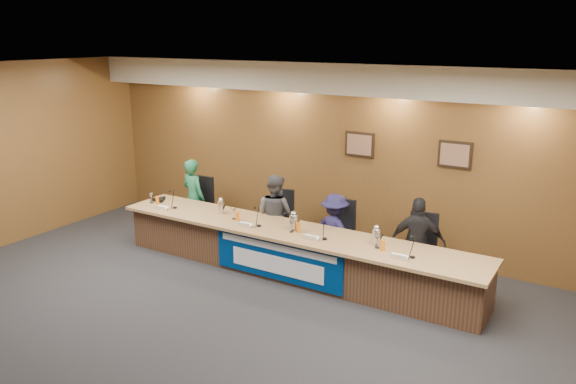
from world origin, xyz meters
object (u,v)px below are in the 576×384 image
carafe_mid (294,223)px  office_chair_a (198,209)px  panelist_c (335,231)px  carafe_right (376,237)px  panelist_a (194,198)px  carafe_left (221,207)px  office_chair_d (419,254)px  speakerphone (159,199)px  panelist_d (418,243)px  office_chair_b (278,226)px  banner (277,260)px  office_chair_c (337,238)px  dais_body (291,253)px  panelist_b (275,215)px

carafe_mid → office_chair_a: bearing=164.3°
panelist_c → carafe_right: bearing=161.6°
panelist_a → carafe_left: 1.19m
office_chair_d → carafe_right: (-0.43, -0.64, 0.39)m
panelist_a → speakerphone: 0.63m
office_chair_d → carafe_mid: (-1.76, -0.70, 0.39)m
panelist_d → office_chair_d: (-0.00, 0.10, -0.21)m
panelist_d → office_chair_b: 2.49m
panelist_d → office_chair_a: panelist_d is taller
panelist_d → carafe_left: 3.26m
office_chair_d → carafe_mid: 1.93m
banner → office_chair_c: bearing=66.8°
dais_body → carafe_mid: (0.06, -0.03, 0.52)m
panelist_c → carafe_mid: (-0.40, -0.60, 0.25)m
panelist_a → carafe_left: bearing=164.3°
office_chair_c → carafe_right: 1.19m
panelist_c → carafe_right: (0.93, -0.54, 0.25)m
office_chair_d → carafe_right: 0.87m
carafe_left → speakerphone: size_ratio=0.69×
banner → carafe_left: size_ratio=9.99×
banner → carafe_mid: 0.62m
panelist_a → panelist_b: panelist_a is taller
panelist_d → panelist_c: bearing=-16.7°
banner → office_chair_b: size_ratio=4.58×
dais_body → banner: 0.42m
office_chair_b → panelist_a: bearing=170.8°
office_chair_d → carafe_left: bearing=-173.8°
office_chair_d → dais_body: bearing=-164.9°
carafe_right → banner: bearing=-162.5°
banner → office_chair_c: banner is taller
banner → office_chair_a: (-2.44, 1.08, 0.10)m
office_chair_c → carafe_left: size_ratio=2.18×
carafe_left → office_chair_d: bearing=11.2°
carafe_mid → panelist_b: bearing=140.3°
banner → panelist_d: 2.09m
panelist_a → panelist_b: size_ratio=1.04×
panelist_a → office_chair_a: bearing=-78.8°
panelist_d → office_chair_a: bearing=-18.1°
carafe_left → speakerphone: 1.42m
panelist_c → carafe_left: 1.94m
panelist_c → carafe_mid: 0.77m
panelist_a → panelist_c: panelist_a is taller
panelist_b → carafe_left: 0.91m
panelist_b → office_chair_c: size_ratio=2.92×
office_chair_b → carafe_mid: size_ratio=2.07×
carafe_left → carafe_mid: bearing=-2.7°
dais_body → carafe_right: carafe_right is taller
panelist_c → panelist_d: (1.36, 0.00, 0.07)m
panelist_a → office_chair_c: 2.92m
panelist_b → panelist_d: size_ratio=1.02×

